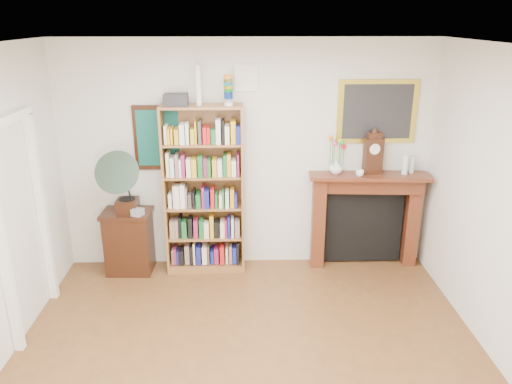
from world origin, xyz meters
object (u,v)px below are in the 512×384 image
cd_stack (138,212)px  bottle_right (412,165)px  bottle_left (405,165)px  side_cabinet (129,242)px  gramophone (122,178)px  flower_vase (336,167)px  fireplace (365,211)px  teacup (360,173)px  bookshelf (204,181)px  mantel_clock (373,154)px

cd_stack → bottle_right: 3.33m
cd_stack → bottle_left: size_ratio=0.50×
side_cabinet → gramophone: (0.02, -0.12, 0.86)m
cd_stack → bottle_left: bottle_left is taller
flower_vase → bottle_left: size_ratio=0.71×
fireplace → flower_vase: size_ratio=8.54×
flower_vase → bottle_right: (0.92, 0.01, 0.01)m
teacup → fireplace: bearing=44.6°
gramophone → cd_stack: bearing=-1.0°
bookshelf → teacup: (1.86, -0.05, 0.10)m
side_cabinet → fireplace: (2.93, 0.13, 0.32)m
teacup → bottle_right: size_ratio=0.49×
cd_stack → bottle_left: (3.19, 0.18, 0.50)m
teacup → cd_stack: bearing=-177.5°
fireplace → mantel_clock: (0.03, -0.02, 0.74)m
fireplace → cd_stack: bearing=-171.1°
mantel_clock → bottle_right: size_ratio=2.52×
fireplace → teacup: size_ratio=15.08×
bookshelf → bottle_left: size_ratio=9.91×
bookshelf → cd_stack: bookshelf is taller
flower_vase → cd_stack: bearing=-174.5°
bookshelf → bottle_right: bookshelf is taller
side_cabinet → gramophone: size_ratio=0.98×
bookshelf → mantel_clock: 2.05m
flower_vase → teacup: bearing=-23.0°
side_cabinet → cd_stack: cd_stack is taller
bottle_left → teacup: bearing=-173.2°
gramophone → teacup: size_ratio=8.39×
teacup → bottle_right: 0.67m
fireplace → bottle_right: bottle_right is taller
fireplace → gramophone: (-2.92, -0.25, 0.53)m
flower_vase → bottle_right: bearing=0.4°
side_cabinet → gramophone: 0.87m
side_cabinet → mantel_clock: 3.16m
cd_stack → bottle_right: size_ratio=0.60×
side_cabinet → teacup: (2.80, -0.01, 0.86)m
teacup → side_cabinet: bearing=179.8°
bookshelf → flower_vase: bookshelf is taller
bookshelf → gramophone: bookshelf is taller
cd_stack → mantel_clock: size_ratio=0.24×
mantel_clock → flower_vase: size_ratio=2.95×
gramophone → mantel_clock: bearing=4.7°
bookshelf → cd_stack: size_ratio=19.82×
gramophone → cd_stack: size_ratio=6.79×
bookshelf → mantel_clock: bookshelf is taller
bookshelf → mantel_clock: size_ratio=4.71×
cd_stack → teacup: bearing=2.5°
mantel_clock → bottle_right: mantel_clock is taller
cd_stack → teacup: 2.67m
mantel_clock → teacup: (-0.17, -0.11, -0.21)m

